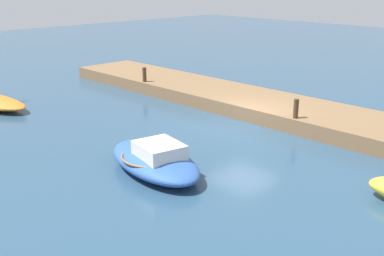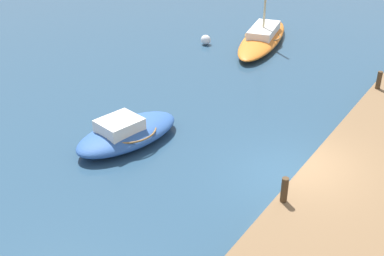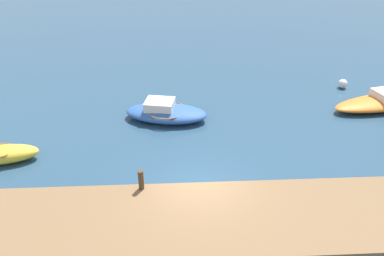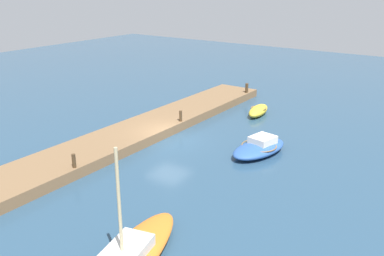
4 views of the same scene
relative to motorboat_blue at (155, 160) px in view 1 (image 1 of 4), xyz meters
The scene contains 5 objects.
ground_plane 6.10m from the motorboat_blue, 77.62° to the right, with size 84.00×84.00×0.00m, color navy.
dock_platform 8.15m from the motorboat_blue, 80.78° to the right, with size 26.60×3.63×0.61m, color brown.
motorboat_blue is the anchor object (origin of this frame).
mooring_post_mid_west 6.55m from the motorboat_blue, 97.01° to the right, with size 0.20×0.20×0.77m, color #47331E.
mooring_post_mid_east 10.76m from the motorboat_blue, 37.05° to the right, with size 0.20×0.20×0.76m, color #47331E.
Camera 1 is at (-12.20, 14.89, 5.93)m, focal length 44.92 mm.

